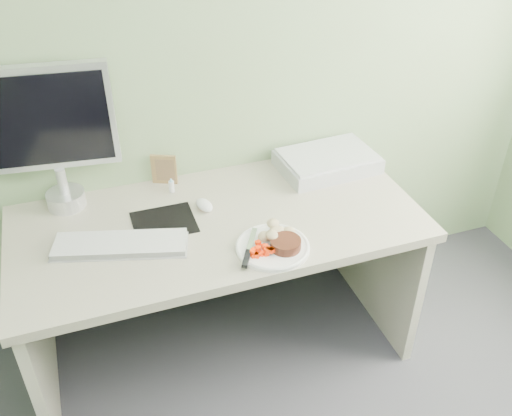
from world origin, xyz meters
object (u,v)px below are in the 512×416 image
object	(u,v)px
desk	(220,256)
monitor	(51,131)
scanner	(327,162)
plate	(273,247)

from	to	relation	value
desk	monitor	distance (m)	0.82
scanner	desk	bearing A→B (deg)	-162.67
scanner	monitor	world-z (taller)	monitor
plate	scanner	world-z (taller)	scanner
scanner	monitor	distance (m)	1.16
plate	desk	bearing A→B (deg)	120.24
desk	monitor	bearing A→B (deg)	150.13
plate	scanner	distance (m)	0.63
scanner	plate	bearing A→B (deg)	-136.83
scanner	monitor	xyz separation A→B (m)	(-1.12, 0.10, 0.30)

